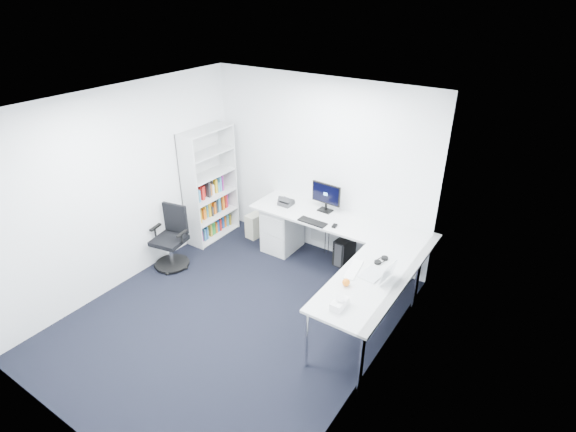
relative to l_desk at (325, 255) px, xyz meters
The scene contains 22 objects.
ground 1.56m from the l_desk, 111.45° to the right, with size 4.20×4.20×0.00m, color black.
ceiling 2.75m from the l_desk, 111.45° to the right, with size 4.20×4.20×0.00m, color white.
wall_back 1.30m from the l_desk, 128.16° to the left, with size 3.60×0.02×2.70m, color white.
wall_front 3.67m from the l_desk, 98.93° to the right, with size 3.60×0.02×2.70m, color white.
wall_left 2.90m from the l_desk, 149.22° to the right, with size 0.02×4.20×2.70m, color white.
wall_right 2.11m from the l_desk, 48.24° to the right, with size 0.02×4.20×2.70m, color white.
l_desk is the anchor object (origin of this frame).
drawer_pedestal 1.04m from the l_desk, 159.76° to the left, with size 0.47×0.58×0.72m, color silver.
bookshelf 2.24m from the l_desk, behind, with size 0.36×0.92×1.84m, color silver, non-canonical shape.
task_chair 2.30m from the l_desk, 154.24° to the right, with size 0.53×0.53×0.94m, color black, non-canonical shape.
black_pc_tower 0.59m from the l_desk, 85.47° to the left, with size 0.19×0.42×0.41m, color black.
beige_pc_tower 1.65m from the l_desk, 162.90° to the left, with size 0.19×0.43×0.41m, color beige.
power_strip 0.79m from the l_desk, 50.41° to the left, with size 0.36×0.06×0.04m, color white.
monitor 0.85m from the l_desk, 121.24° to the left, with size 0.47×0.15×0.45m, color black, non-canonical shape.
black_keyboard 0.50m from the l_desk, 162.85° to the left, with size 0.42×0.15×0.02m, color black.
mouse 0.44m from the l_desk, 73.79° to the left, with size 0.06×0.10×0.03m, color black.
desk_phone 1.08m from the l_desk, 158.57° to the left, with size 0.20×0.20×0.14m, color #2A2A2D, non-canonical shape.
laptop 1.25m from the l_desk, 33.00° to the right, with size 0.32×0.31×0.23m, color silver, non-canonical shape.
white_keyboard 1.06m from the l_desk, 41.81° to the right, with size 0.12×0.43×0.01m, color white.
headphones 1.06m from the l_desk, 17.88° to the right, with size 0.13×0.20×0.05m, color black, non-canonical shape.
orange_fruit 1.34m from the l_desk, 50.81° to the right, with size 0.09×0.09×0.09m, color orange.
tissue_box 1.68m from the l_desk, 55.90° to the right, with size 0.12×0.23×0.08m, color white.
Camera 1 is at (3.08, -3.34, 3.81)m, focal length 28.00 mm.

